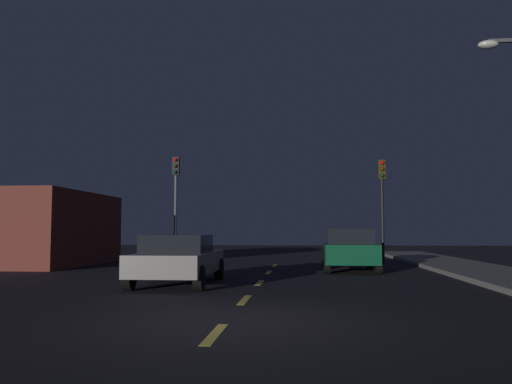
{
  "coord_description": "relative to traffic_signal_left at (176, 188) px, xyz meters",
  "views": [
    {
      "loc": [
        1.3,
        -8.81,
        1.48
      ],
      "look_at": [
        -0.83,
        14.32,
        3.21
      ],
      "focal_mm": 36.9,
      "sensor_mm": 36.0,
      "label": 1
    }
  ],
  "objects": [
    {
      "name": "lane_stripe_fourth",
      "position": [
        4.94,
        -6.02,
        -3.56
      ],
      "size": [
        0.16,
        1.6,
        0.01
      ],
      "primitive_type": "cube",
      "color": "#EACC4C",
      "rests_on": "ground_plane"
    },
    {
      "name": "car_adjacent_lane",
      "position": [
        2.72,
        -10.5,
        -2.85
      ],
      "size": [
        2.05,
        4.46,
        1.38
      ],
      "color": "gray",
      "rests_on": "ground_plane"
    },
    {
      "name": "traffic_signal_right",
      "position": [
        9.88,
        -0.0,
        -0.17
      ],
      "size": [
        0.32,
        0.38,
        4.83
      ],
      "color": "black",
      "rests_on": "ground_plane"
    },
    {
      "name": "lane_stripe_second",
      "position": [
        4.94,
        -13.62,
        -3.56
      ],
      "size": [
        0.16,
        1.6,
        0.01
      ],
      "primitive_type": "cube",
      "color": "#EACC4C",
      "rests_on": "ground_plane"
    },
    {
      "name": "storefront_left",
      "position": [
        -5.32,
        -2.71,
        -1.98
      ],
      "size": [
        4.53,
        7.44,
        3.18
      ],
      "primitive_type": "cube",
      "color": "maroon",
      "rests_on": "ground_plane"
    },
    {
      "name": "lane_stripe_third",
      "position": [
        4.94,
        -9.82,
        -3.56
      ],
      "size": [
        0.16,
        1.6,
        0.01
      ],
      "primitive_type": "cube",
      "color": "#EACC4C",
      "rests_on": "ground_plane"
    },
    {
      "name": "lane_stripe_nearest",
      "position": [
        4.94,
        -17.42,
        -3.56
      ],
      "size": [
        0.16,
        1.6,
        0.01
      ],
      "primitive_type": "cube",
      "color": "#EACC4C",
      "rests_on": "ground_plane"
    },
    {
      "name": "car_stopped_ahead",
      "position": [
        7.92,
        -5.02,
        -2.77
      ],
      "size": [
        2.05,
        4.0,
        1.57
      ],
      "color": "#0F4C2D",
      "rests_on": "ground_plane"
    },
    {
      "name": "traffic_signal_left",
      "position": [
        0.0,
        0.0,
        0.0
      ],
      "size": [
        0.32,
        0.38,
        5.1
      ],
      "color": "#4C4C51",
      "rests_on": "ground_plane"
    },
    {
      "name": "ground_plane",
      "position": [
        4.94,
        -9.22,
        -3.56
      ],
      "size": [
        80.0,
        80.0,
        0.0
      ],
      "primitive_type": "plane",
      "color": "black"
    },
    {
      "name": "lane_stripe_fifth",
      "position": [
        4.94,
        -2.22,
        -3.56
      ],
      "size": [
        0.16,
        1.6,
        0.01
      ],
      "primitive_type": "cube",
      "color": "#EACC4C",
      "rests_on": "ground_plane"
    }
  ]
}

